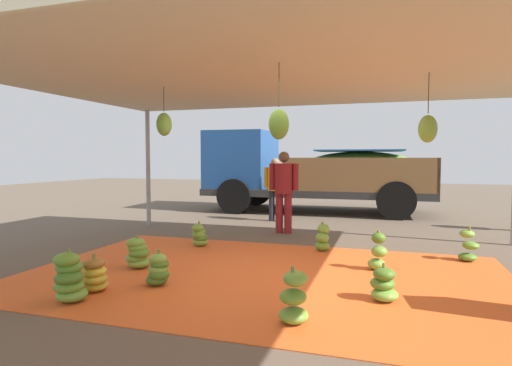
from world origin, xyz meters
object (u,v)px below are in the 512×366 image
Objects in this scene: banana_bunch_1 at (138,254)px; worker_1 at (275,184)px; banana_bunch_5 at (323,238)px; banana_bunch_6 at (384,285)px; banana_bunch_2 at (294,299)px; banana_bunch_9 at (94,276)px; worker_2 at (284,186)px; banana_bunch_7 at (378,253)px; banana_bunch_3 at (158,270)px; cargo_truck_main at (308,171)px; banana_bunch_4 at (69,279)px; banana_bunch_0 at (200,235)px; banana_bunch_8 at (468,247)px.

banana_bunch_1 is 0.30× the size of worker_1.
banana_bunch_6 is at bearing -66.11° from banana_bunch_5.
banana_bunch_6 is (1.02, -2.31, -0.04)m from banana_bunch_5.
banana_bunch_9 is (-2.47, 0.23, -0.05)m from banana_bunch_2.
banana_bunch_5 is at bearing -55.37° from worker_2.
banana_bunch_7 is (3.30, 0.94, 0.04)m from banana_bunch_1.
banana_bunch_1 is at bearing 173.57° from banana_bunch_6.
banana_bunch_9 is at bearing -168.23° from banana_bunch_6.
cargo_truck_main reaches higher than banana_bunch_3.
banana_bunch_4 is (0.09, -1.46, 0.05)m from banana_bunch_1.
banana_bunch_0 is 3.79m from banana_bunch_6.
banana_bunch_0 is at bearing -99.51° from cargo_truck_main.
banana_bunch_2 is at bearing -26.81° from banana_bunch_1.
worker_1 is (-3.91, 3.14, 0.70)m from banana_bunch_8.
worker_1 is at bearing 84.35° from banana_bunch_9.
banana_bunch_1 reaches higher than banana_bunch_0.
banana_bunch_6 is 6.09m from worker_1.
banana_bunch_4 is 5.64m from banana_bunch_8.
banana_bunch_3 is (-1.87, 0.67, -0.04)m from banana_bunch_2.
banana_bunch_4 reaches higher than banana_bunch_1.
banana_bunch_5 is 2.24m from banana_bunch_8.
worker_1 reaches higher than banana_bunch_2.
banana_bunch_3 is at bearing -174.76° from banana_bunch_6.
banana_bunch_7 is at bearing -12.99° from banana_bunch_0.
banana_bunch_4 is at bearing -86.54° from banana_bunch_1.
banana_bunch_6 is at bearing -85.93° from banana_bunch_7.
worker_1 is (0.62, 6.49, 0.66)m from banana_bunch_4.
banana_bunch_1 is 0.95m from banana_bunch_3.
worker_1 reaches higher than banana_bunch_5.
cargo_truck_main is (1.04, 8.33, 1.02)m from banana_bunch_9.
banana_bunch_9 is 0.28× the size of worker_1.
banana_bunch_4 is at bearing -92.14° from banana_bunch_9.
banana_bunch_9 reaches higher than banana_bunch_0.
banana_bunch_0 is at bearing -176.87° from banana_bunch_8.
banana_bunch_9 is at bearing 174.61° from banana_bunch_2.
banana_bunch_4 reaches higher than banana_bunch_5.
banana_bunch_8 is (4.62, 1.90, 0.01)m from banana_bunch_1.
banana_bunch_6 is (3.19, -2.04, -0.02)m from banana_bunch_0.
banana_bunch_9 reaches higher than banana_bunch_6.
banana_bunch_5 is at bearing -61.80° from worker_1.
worker_1 is at bearing 116.40° from banana_bunch_6.
banana_bunch_5 is 0.29× the size of worker_2.
banana_bunch_0 is 0.83× the size of banana_bunch_8.
banana_bunch_2 is 1.22× the size of banana_bunch_9.
banana_bunch_1 is 0.90× the size of banana_bunch_8.
banana_bunch_5 is 3.60m from worker_1.
banana_bunch_2 is at bearing -19.79° from banana_bunch_3.
banana_bunch_0 is 1.00× the size of banana_bunch_3.
banana_bunch_7 is 1.63m from banana_bunch_8.
banana_bunch_3 is 4.21m from worker_2.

